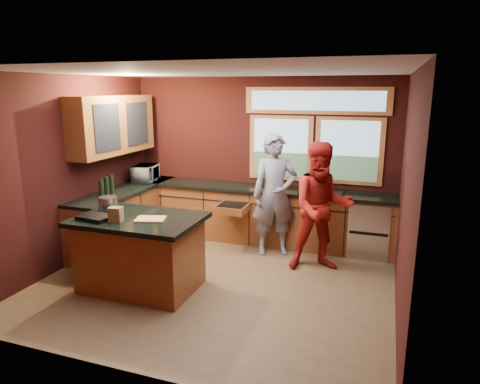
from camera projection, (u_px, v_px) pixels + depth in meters
The scene contains 14 objects.
floor at pixel (217, 281), 5.70m from camera, with size 4.50×4.50×0.00m, color brown.
room_shell at pixel (183, 142), 5.77m from camera, with size 4.52×4.02×2.71m.
back_counter at pixel (266, 215), 7.09m from camera, with size 4.50×0.64×0.93m.
left_counter at pixel (126, 216), 7.00m from camera, with size 0.64×2.30×0.93m.
island at pixel (140, 252), 5.43m from camera, with size 1.55×1.05×0.95m.
person_grey at pixel (275, 195), 6.49m from camera, with size 0.68×0.45×1.86m, color slate.
person_red at pixel (322, 207), 5.92m from camera, with size 0.88×0.69×1.81m, color maroon.
microwave at pixel (146, 173), 7.42m from camera, with size 0.52×0.35×0.29m, color #999999.
potted_plant at pixel (321, 179), 6.70m from camera, with size 0.35×0.31×0.39m, color #999999.
paper_towel at pixel (279, 180), 6.88m from camera, with size 0.12×0.12×0.28m, color white.
cutting_board at pixel (150, 219), 5.21m from camera, with size 0.35×0.25×0.02m, color #A78456.
stock_pot at pixel (108, 203), 5.61m from camera, with size 0.24×0.24×0.18m, color silver.
paper_bag at pixel (116, 215), 5.12m from camera, with size 0.15×0.12×0.18m, color brown.
black_tray at pixel (95, 217), 5.23m from camera, with size 0.40×0.28×0.05m, color black.
Camera 1 is at (2.02, -4.87, 2.50)m, focal length 32.00 mm.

